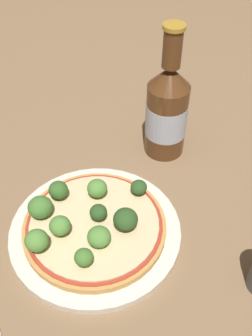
# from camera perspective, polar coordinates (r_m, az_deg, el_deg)

# --- Properties ---
(ground_plane) EXTENTS (3.00, 3.00, 0.00)m
(ground_plane) POSITION_cam_1_polar(r_m,az_deg,el_deg) (0.59, -6.82, -8.80)
(ground_plane) COLOR #846647
(plate) EXTENTS (0.25, 0.25, 0.01)m
(plate) POSITION_cam_1_polar(r_m,az_deg,el_deg) (0.57, -4.46, -9.08)
(plate) COLOR silver
(plate) RESTS_ON ground_plane
(pizza) EXTENTS (0.20, 0.20, 0.01)m
(pizza) POSITION_cam_1_polar(r_m,az_deg,el_deg) (0.56, -4.59, -8.35)
(pizza) COLOR tan
(pizza) RESTS_ON plate
(broccoli_floret_0) EXTENTS (0.03, 0.03, 0.03)m
(broccoli_floret_0) POSITION_cam_1_polar(r_m,az_deg,el_deg) (0.58, -9.54, -3.04)
(broccoli_floret_0) COLOR #89A866
(broccoli_floret_0) RESTS_ON pizza
(broccoli_floret_1) EXTENTS (0.02, 0.02, 0.03)m
(broccoli_floret_1) POSITION_cam_1_polar(r_m,az_deg,el_deg) (0.51, -6.15, -12.78)
(broccoli_floret_1) COLOR #89A866
(broccoli_floret_1) RESTS_ON pizza
(broccoli_floret_2) EXTENTS (0.03, 0.03, 0.03)m
(broccoli_floret_2) POSITION_cam_1_polar(r_m,az_deg,el_deg) (0.54, -9.58, -8.26)
(broccoli_floret_2) COLOR #89A866
(broccoli_floret_2) RESTS_ON pizza
(broccoli_floret_3) EXTENTS (0.03, 0.03, 0.03)m
(broccoli_floret_3) POSITION_cam_1_polar(r_m,az_deg,el_deg) (0.53, -3.83, -9.86)
(broccoli_floret_3) COLOR #89A866
(broccoli_floret_3) RESTS_ON pizza
(broccoli_floret_4) EXTENTS (0.03, 0.03, 0.03)m
(broccoli_floret_4) POSITION_cam_1_polar(r_m,az_deg,el_deg) (0.54, -0.07, -7.44)
(broccoli_floret_4) COLOR #89A866
(broccoli_floret_4) RESTS_ON pizza
(broccoli_floret_5) EXTENTS (0.03, 0.03, 0.03)m
(broccoli_floret_5) POSITION_cam_1_polar(r_m,az_deg,el_deg) (0.53, -12.84, -10.23)
(broccoli_floret_5) COLOR #89A866
(broccoli_floret_5) RESTS_ON pizza
(broccoli_floret_6) EXTENTS (0.03, 0.03, 0.03)m
(broccoli_floret_6) POSITION_cam_1_polar(r_m,az_deg,el_deg) (0.58, -4.21, -2.95)
(broccoli_floret_6) COLOR #89A866
(broccoli_floret_6) RESTS_ON pizza
(broccoli_floret_7) EXTENTS (0.02, 0.02, 0.03)m
(broccoli_floret_7) POSITION_cam_1_polar(r_m,az_deg,el_deg) (0.55, -4.03, -6.44)
(broccoli_floret_7) COLOR #89A866
(broccoli_floret_7) RESTS_ON pizza
(broccoli_floret_8) EXTENTS (0.02, 0.02, 0.02)m
(broccoli_floret_8) POSITION_cam_1_polar(r_m,az_deg,el_deg) (0.58, 1.87, -2.82)
(broccoli_floret_8) COLOR #89A866
(broccoli_floret_8) RESTS_ON pizza
(broccoli_floret_9) EXTENTS (0.04, 0.04, 0.03)m
(broccoli_floret_9) POSITION_cam_1_polar(r_m,az_deg,el_deg) (0.57, -12.33, -5.58)
(broccoli_floret_9) COLOR #89A866
(broccoli_floret_9) RESTS_ON pizza
(beer_bottle) EXTENTS (0.07, 0.07, 0.23)m
(beer_bottle) POSITION_cam_1_polar(r_m,az_deg,el_deg) (0.65, 5.95, 8.34)
(beer_bottle) COLOR #563319
(beer_bottle) RESTS_ON ground_plane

